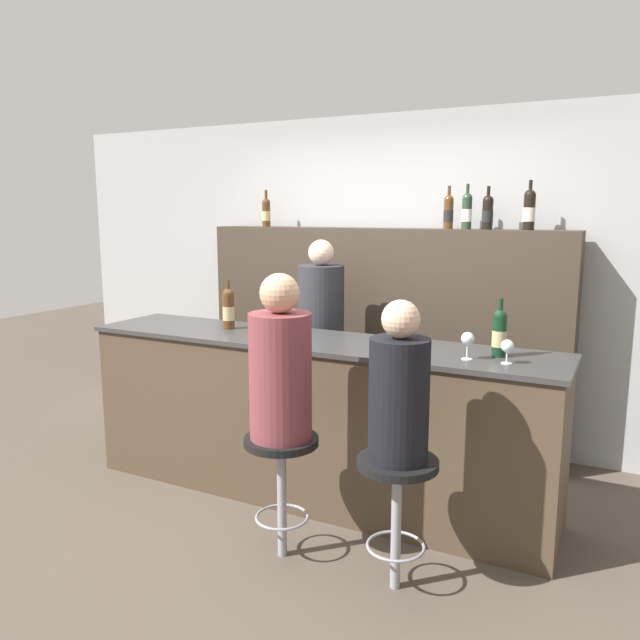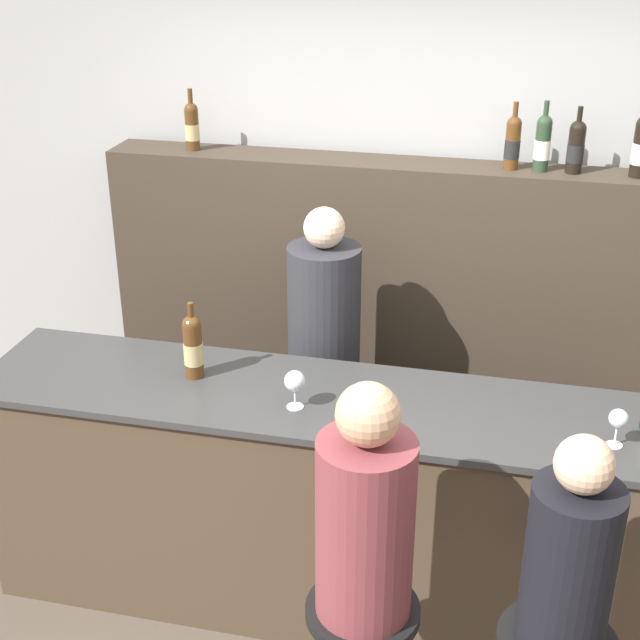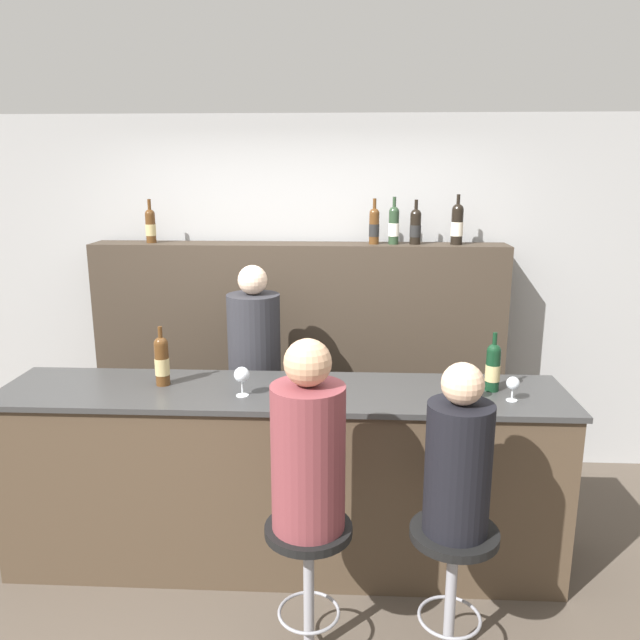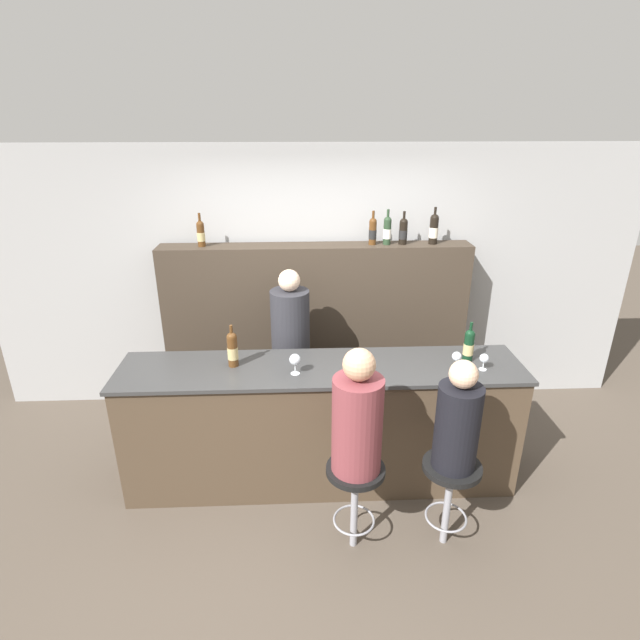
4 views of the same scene
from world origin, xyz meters
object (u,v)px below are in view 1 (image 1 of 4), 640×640
Objects in this scene: wine_bottle_backbar_1 at (449,212)px; wine_bottle_backbar_3 at (488,212)px; wine_bottle_backbar_4 at (529,209)px; wine_glass_2 at (507,347)px; wine_bottle_counter_1 at (499,333)px; bar_stool_right at (397,487)px; wine_bottle_backbar_2 at (467,211)px; wine_glass_1 at (468,339)px; guest_seated_left at (280,367)px; wine_bottle_backbar_0 at (266,212)px; wine_bottle_counter_0 at (229,308)px; wine_glass_0 at (276,321)px; bartender at (321,360)px; guest_seated_right at (399,391)px; bar_stool_left at (282,463)px.

wine_bottle_backbar_3 is (0.28, 0.00, -0.00)m from wine_bottle_backbar_1.
wine_glass_2 is (0.12, -1.24, -0.71)m from wine_bottle_backbar_4.
wine_bottle_counter_1 reaches higher than bar_stool_right.
wine_glass_2 is (0.55, -1.24, -0.71)m from wine_bottle_backbar_2.
wine_glass_1 is 0.17× the size of guest_seated_left.
wine_bottle_backbar_3 is at bearing -0.00° from wine_bottle_backbar_0.
guest_seated_left is at bearing -41.53° from wine_bottle_counter_0.
wine_glass_0 is 0.74m from guest_seated_left.
wine_bottle_backbar_2 is 0.20× the size of bartender.
wine_bottle_backbar_2 is at bearing -180.00° from wine_bottle_backbar_4.
wine_bottle_backbar_2 is (-0.48, 1.09, 0.66)m from wine_bottle_counter_1.
wine_bottle_backbar_0 is 2.34× the size of wine_glass_2.
guest_seated_left is at bearing -100.15° from wine_bottle_backbar_1.
guest_seated_left reaches higher than wine_glass_1.
guest_seated_right is at bearing -80.40° from wine_bottle_backbar_1.
wine_bottle_counter_1 is at bearing 6.41° from wine_glass_0.
wine_bottle_backbar_4 is at bearing 0.00° from wine_bottle_backbar_2.
wine_glass_1 is at bearing -132.49° from wine_bottle_counter_1.
wine_bottle_backbar_1 is 1.95× the size of wine_glass_0.
guest_seated_left is (-0.81, -0.61, -0.11)m from wine_glass_1.
wine_bottle_backbar_4 is 0.51× the size of bar_stool_right.
wine_bottle_backbar_3 is 0.89× the size of wine_bottle_backbar_4.
wine_glass_1 is at bearing -94.08° from wine_bottle_backbar_4.
wine_glass_1 is 0.65m from guest_seated_right.
wine_bottle_backbar_0 is 1.65m from wine_glass_0.
wine_glass_0 is at bearing -136.07° from wine_bottle_backbar_4.
wine_bottle_backbar_0 is at bearing 145.60° from bartender.
bar_stool_right is (1.88, -1.86, -1.30)m from wine_bottle_backbar_0.
wine_glass_0 is at bearing -17.73° from wine_bottle_counter_0.
wine_bottle_backbar_3 is 2.11m from guest_seated_left.
bartender is (-0.04, 0.70, -0.40)m from wine_glass_0.
wine_glass_2 reaches higher than bar_stool_left.
wine_bottle_backbar_3 is 0.19× the size of bartender.
wine_bottle_backbar_4 is 0.51× the size of bar_stool_left.
wine_glass_2 is 0.15× the size of guest_seated_left.
wine_bottle_backbar_3 reaches higher than bar_stool_right.
wine_bottle_counter_1 reaches higher than wine_glass_1.
wine_bottle_backbar_2 is 2.49× the size of wine_glass_2.
wine_bottle_backbar_1 is 0.57m from wine_bottle_backbar_4.
wine_bottle_backbar_2 is at bearing -0.00° from wine_bottle_backbar_0.
wine_glass_2 is at bearing -61.06° from wine_bottle_backbar_1.
bartender is at bearing -148.72° from wine_bottle_backbar_2.
guest_seated_left reaches higher than wine_glass_2.
wine_glass_0 is at bearing -86.57° from bartender.
bar_stool_right is (-0.16, -0.61, -0.63)m from wine_glass_1.
wine_bottle_backbar_4 reaches higher than bar_stool_left.
guest_seated_right is at bearing -50.49° from bartender.
wine_glass_1 is 0.23× the size of bar_stool_left.
bartender is at bearing -157.67° from wine_bottle_backbar_4.
wine_glass_2 is 0.94m from bar_stool_right.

